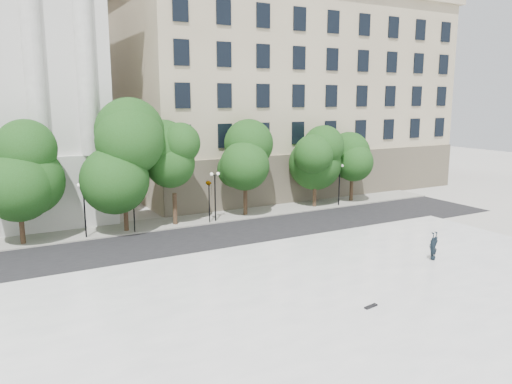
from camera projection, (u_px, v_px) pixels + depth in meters
ground at (319, 353)px, 20.81m from camera, size 160.00×160.00×0.00m
plaza at (282, 320)px, 23.35m from camera, size 44.00×22.00×0.45m
street at (173, 244)px, 36.30m from camera, size 60.00×8.00×0.02m
far_sidewalk at (149, 225)px, 41.46m from camera, size 60.00×4.00×0.12m
building_east at (267, 93)px, 61.73m from camera, size 36.00×26.15×23.00m
traffic_light_west at (133, 187)px, 38.54m from camera, size 1.07×1.83×4.23m
traffic_light_east at (209, 180)px, 41.56m from camera, size 0.69×1.98×4.28m
person_lying at (433, 256)px, 31.34m from camera, size 0.74×1.84×0.49m
skateboard at (371, 306)px, 24.28m from camera, size 0.82×0.34×0.08m
street_trees at (147, 164)px, 39.88m from camera, size 45.91×5.29×8.25m
lamp_posts at (152, 194)px, 39.69m from camera, size 38.14×0.28×4.38m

